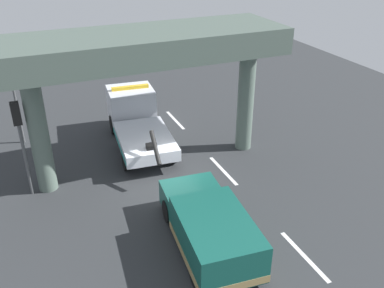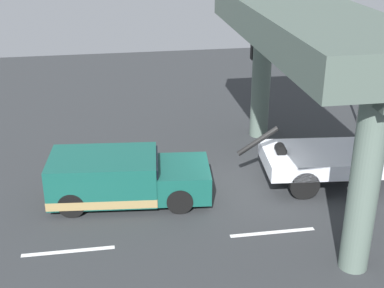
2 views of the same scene
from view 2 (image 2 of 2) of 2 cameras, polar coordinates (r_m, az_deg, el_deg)
ground_plane at (r=18.65m, az=6.10°, el=-4.96°), size 60.00×40.00×0.10m
lane_stripe_west at (r=15.79m, az=-13.07°, el=-11.11°), size 2.60×0.16×0.01m
lane_stripe_mid at (r=16.38m, az=8.59°, el=-9.32°), size 2.60×0.16×0.01m
tow_truck_white at (r=19.62m, az=18.90°, el=-0.61°), size 7.34×2.94×2.46m
towed_van_green at (r=17.69m, az=-7.52°, el=-3.67°), size 5.38×2.65×1.58m
overpass_structure at (r=17.30m, az=12.25°, el=11.04°), size 3.60×11.34×6.14m
traffic_light_near at (r=22.71m, az=6.68°, el=8.51°), size 0.39×0.32×4.04m
traffic_light_far at (r=24.44m, az=18.24°, el=9.52°), size 0.39×0.32×4.60m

